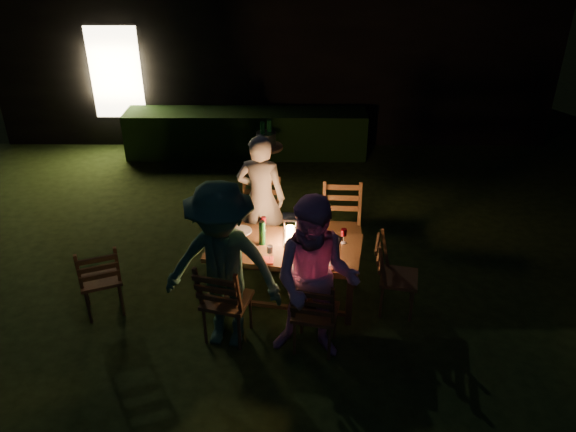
{
  "coord_description": "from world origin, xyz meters",
  "views": [
    {
      "loc": [
        0.3,
        -5.63,
        3.93
      ],
      "look_at": [
        0.26,
        -0.21,
        0.92
      ],
      "focal_mm": 35.0,
      "sensor_mm": 36.0,
      "label": 1
    }
  ],
  "objects_px": {
    "chair_far_left": "(261,235)",
    "person_house_side": "(261,198)",
    "chair_near_left": "(227,313)",
    "person_opp_right": "(316,281)",
    "ice_bucket": "(266,139)",
    "chair_spare": "(103,290)",
    "chair_near_right": "(315,325)",
    "chair_end": "(396,289)",
    "lantern": "(290,232)",
    "bottle_bucket_b": "(269,135)",
    "bottle_table": "(262,233)",
    "bottle_bucket_a": "(263,137)",
    "dining_table": "(285,251)",
    "chair_far_right": "(341,243)",
    "side_table": "(266,151)",
    "person_opp_left": "(222,268)"
  },
  "relations": [
    {
      "from": "chair_far_right",
      "to": "ice_bucket",
      "type": "distance_m",
      "value": 2.49
    },
    {
      "from": "chair_near_left",
      "to": "chair_far_right",
      "type": "relative_size",
      "value": 0.94
    },
    {
      "from": "lantern",
      "to": "ice_bucket",
      "type": "bearing_deg",
      "value": 97.51
    },
    {
      "from": "person_opp_right",
      "to": "lantern",
      "type": "xyz_separation_m",
      "value": [
        -0.24,
        0.93,
        -0.02
      ]
    },
    {
      "from": "chair_end",
      "to": "bottle_bucket_b",
      "type": "relative_size",
      "value": 2.9
    },
    {
      "from": "chair_near_right",
      "to": "chair_spare",
      "type": "bearing_deg",
      "value": 179.18
    },
    {
      "from": "chair_near_left",
      "to": "person_opp_right",
      "type": "xyz_separation_m",
      "value": [
        0.88,
        -0.21,
        0.56
      ]
    },
    {
      "from": "chair_spare",
      "to": "person_opp_right",
      "type": "distance_m",
      "value": 2.42
    },
    {
      "from": "chair_spare",
      "to": "person_opp_left",
      "type": "height_order",
      "value": "person_opp_left"
    },
    {
      "from": "bottle_bucket_b",
      "to": "chair_far_left",
      "type": "bearing_deg",
      "value": -91.15
    },
    {
      "from": "person_house_side",
      "to": "dining_table",
      "type": "bearing_deg",
      "value": 118.76
    },
    {
      "from": "person_opp_left",
      "to": "ice_bucket",
      "type": "xyz_separation_m",
      "value": [
        0.27,
        3.62,
        -0.1
      ]
    },
    {
      "from": "chair_far_left",
      "to": "person_opp_right",
      "type": "height_order",
      "value": "person_opp_right"
    },
    {
      "from": "chair_near_left",
      "to": "chair_end",
      "type": "distance_m",
      "value": 1.85
    },
    {
      "from": "person_opp_right",
      "to": "ice_bucket",
      "type": "xyz_separation_m",
      "value": [
        -0.62,
        3.78,
        -0.06
      ]
    },
    {
      "from": "chair_near_right",
      "to": "person_opp_right",
      "type": "distance_m",
      "value": 0.57
    },
    {
      "from": "dining_table",
      "to": "chair_near_right",
      "type": "distance_m",
      "value": 0.95
    },
    {
      "from": "dining_table",
      "to": "chair_spare",
      "type": "relative_size",
      "value": 1.87
    },
    {
      "from": "chair_spare",
      "to": "lantern",
      "type": "distance_m",
      "value": 2.13
    },
    {
      "from": "dining_table",
      "to": "bottle_bucket_a",
      "type": "distance_m",
      "value": 2.89
    },
    {
      "from": "person_opp_right",
      "to": "side_table",
      "type": "height_order",
      "value": "person_opp_right"
    },
    {
      "from": "lantern",
      "to": "ice_bucket",
      "type": "xyz_separation_m",
      "value": [
        -0.38,
        2.85,
        -0.04
      ]
    },
    {
      "from": "chair_far_right",
      "to": "person_house_side",
      "type": "bearing_deg",
      "value": -9.86
    },
    {
      "from": "chair_far_right",
      "to": "lantern",
      "type": "xyz_separation_m",
      "value": [
        -0.62,
        -0.62,
        0.52
      ]
    },
    {
      "from": "dining_table",
      "to": "bottle_table",
      "type": "relative_size",
      "value": 6.3
    },
    {
      "from": "chair_near_left",
      "to": "lantern",
      "type": "distance_m",
      "value": 1.1
    },
    {
      "from": "chair_far_right",
      "to": "bottle_table",
      "type": "height_order",
      "value": "chair_far_right"
    },
    {
      "from": "chair_near_right",
      "to": "lantern",
      "type": "xyz_separation_m",
      "value": [
        -0.25,
        0.88,
        0.55
      ]
    },
    {
      "from": "chair_far_right",
      "to": "person_opp_right",
      "type": "xyz_separation_m",
      "value": [
        -0.38,
        -1.55,
        0.54
      ]
    },
    {
      "from": "person_house_side",
      "to": "bottle_bucket_a",
      "type": "bearing_deg",
      "value": -77.86
    },
    {
      "from": "chair_near_left",
      "to": "person_opp_right",
      "type": "relative_size",
      "value": 0.58
    },
    {
      "from": "chair_end",
      "to": "bottle_table",
      "type": "relative_size",
      "value": 3.32
    },
    {
      "from": "bottle_table",
      "to": "bottle_bucket_b",
      "type": "distance_m",
      "value": 2.89
    },
    {
      "from": "chair_near_right",
      "to": "chair_end",
      "type": "distance_m",
      "value": 1.1
    },
    {
      "from": "lantern",
      "to": "bottle_table",
      "type": "bearing_deg",
      "value": 179.33
    },
    {
      "from": "chair_far_left",
      "to": "person_house_side",
      "type": "distance_m",
      "value": 0.5
    },
    {
      "from": "chair_far_left",
      "to": "person_opp_left",
      "type": "height_order",
      "value": "person_opp_left"
    },
    {
      "from": "dining_table",
      "to": "chair_near_left",
      "type": "distance_m",
      "value": 0.95
    },
    {
      "from": "side_table",
      "to": "ice_bucket",
      "type": "relative_size",
      "value": 2.3
    },
    {
      "from": "bottle_bucket_a",
      "to": "chair_spare",
      "type": "bearing_deg",
      "value": -117.11
    },
    {
      "from": "chair_spare",
      "to": "bottle_bucket_b",
      "type": "xyz_separation_m",
      "value": [
        1.7,
        3.21,
        0.56
      ]
    },
    {
      "from": "bottle_table",
      "to": "bottle_bucket_a",
      "type": "distance_m",
      "value": 2.81
    },
    {
      "from": "bottle_bucket_b",
      "to": "chair_end",
      "type": "bearing_deg",
      "value": -64.83
    },
    {
      "from": "person_opp_left",
      "to": "bottle_table",
      "type": "height_order",
      "value": "person_opp_left"
    },
    {
      "from": "bottle_bucket_a",
      "to": "ice_bucket",
      "type": "bearing_deg",
      "value": 38.66
    },
    {
      "from": "lantern",
      "to": "ice_bucket",
      "type": "distance_m",
      "value": 2.88
    },
    {
      "from": "bottle_table",
      "to": "chair_near_right",
      "type": "bearing_deg",
      "value": -57.88
    },
    {
      "from": "ice_bucket",
      "to": "chair_end",
      "type": "bearing_deg",
      "value": -63.8
    },
    {
      "from": "person_opp_left",
      "to": "bottle_bucket_b",
      "type": "height_order",
      "value": "person_opp_left"
    },
    {
      "from": "chair_spare",
      "to": "person_opp_right",
      "type": "xyz_separation_m",
      "value": [
        2.27,
        -0.61,
        0.57
      ]
    }
  ]
}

